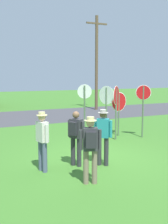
{
  "coord_description": "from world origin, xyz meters",
  "views": [
    {
      "loc": [
        -4.05,
        -7.63,
        2.75
      ],
      "look_at": [
        0.39,
        1.94,
        1.3
      ],
      "focal_mm": 42.47,
      "sensor_mm": 36.0,
      "label": 1
    }
  ],
  "objects_px": {
    "person_with_sunhat": "(103,134)",
    "person_in_dark_shirt": "(90,146)",
    "stop_sign_far_back": "(106,102)",
    "person_holding_notes": "(76,135)",
    "stop_sign_leaning_right": "(119,106)",
    "person_on_left": "(42,138)",
    "stop_sign_rear_left": "(85,101)",
    "utility_pole": "(97,61)",
    "stop_sign_tallest": "(143,102)",
    "stop_sign_rear_right": "(116,103)"
  },
  "relations": [
    {
      "from": "person_on_left",
      "to": "person_with_sunhat",
      "type": "bearing_deg",
      "value": -8.66
    },
    {
      "from": "utility_pole",
      "to": "person_in_dark_shirt",
      "type": "bearing_deg",
      "value": -118.12
    },
    {
      "from": "person_holding_notes",
      "to": "person_in_dark_shirt",
      "type": "height_order",
      "value": "person_in_dark_shirt"
    },
    {
      "from": "stop_sign_rear_right",
      "to": "person_in_dark_shirt",
      "type": "relative_size",
      "value": 1.34
    },
    {
      "from": "utility_pole",
      "to": "person_on_left",
      "type": "relative_size",
      "value": 4.27
    },
    {
      "from": "utility_pole",
      "to": "person_with_sunhat",
      "type": "xyz_separation_m",
      "value": [
        -6.12,
        -12.17,
        -2.9
      ]
    },
    {
      "from": "person_on_left",
      "to": "person_holding_notes",
      "type": "bearing_deg",
      "value": 0.71
    },
    {
      "from": "person_with_sunhat",
      "to": "utility_pole",
      "type": "bearing_deg",
      "value": 63.29
    },
    {
      "from": "stop_sign_leaning_right",
      "to": "person_on_left",
      "type": "relative_size",
      "value": 1.16
    },
    {
      "from": "stop_sign_far_back",
      "to": "stop_sign_rear_right",
      "type": "bearing_deg",
      "value": -80.92
    },
    {
      "from": "stop_sign_leaning_right",
      "to": "stop_sign_rear_left",
      "type": "bearing_deg",
      "value": 153.7
    },
    {
      "from": "person_with_sunhat",
      "to": "person_in_dark_shirt",
      "type": "distance_m",
      "value": 1.49
    },
    {
      "from": "person_in_dark_shirt",
      "to": "stop_sign_rear_right",
      "type": "bearing_deg",
      "value": 50.76
    },
    {
      "from": "stop_sign_far_back",
      "to": "stop_sign_rear_left",
      "type": "bearing_deg",
      "value": 140.43
    },
    {
      "from": "person_on_left",
      "to": "stop_sign_tallest",
      "type": "bearing_deg",
      "value": 23.24
    },
    {
      "from": "stop_sign_far_back",
      "to": "stop_sign_tallest",
      "type": "xyz_separation_m",
      "value": [
        1.41,
        -0.81,
        -0.01
      ]
    },
    {
      "from": "stop_sign_tallest",
      "to": "person_holding_notes",
      "type": "xyz_separation_m",
      "value": [
        -4.21,
        -2.24,
        -0.6
      ]
    },
    {
      "from": "person_with_sunhat",
      "to": "person_in_dark_shirt",
      "type": "height_order",
      "value": "same"
    },
    {
      "from": "person_holding_notes",
      "to": "person_in_dark_shirt",
      "type": "bearing_deg",
      "value": -98.11
    },
    {
      "from": "utility_pole",
      "to": "person_in_dark_shirt",
      "type": "distance_m",
      "value": 15.35
    },
    {
      "from": "stop_sign_rear_right",
      "to": "stop_sign_tallest",
      "type": "relative_size",
      "value": 0.99
    },
    {
      "from": "stop_sign_rear_right",
      "to": "stop_sign_rear_left",
      "type": "xyz_separation_m",
      "value": [
        -0.88,
        1.3,
        -0.03
      ]
    },
    {
      "from": "person_in_dark_shirt",
      "to": "stop_sign_tallest",
      "type": "bearing_deg",
      "value": 39.68
    },
    {
      "from": "stop_sign_rear_right",
      "to": "person_holding_notes",
      "type": "bearing_deg",
      "value": -140.58
    },
    {
      "from": "stop_sign_rear_left",
      "to": "person_with_sunhat",
      "type": "height_order",
      "value": "stop_sign_rear_left"
    },
    {
      "from": "stop_sign_rear_left",
      "to": "utility_pole",
      "type": "bearing_deg",
      "value": 59.2
    },
    {
      "from": "stop_sign_rear_right",
      "to": "utility_pole",
      "type": "bearing_deg",
      "value": 67.15
    },
    {
      "from": "stop_sign_tallest",
      "to": "person_on_left",
      "type": "height_order",
      "value": "stop_sign_tallest"
    },
    {
      "from": "stop_sign_tallest",
      "to": "person_in_dark_shirt",
      "type": "relative_size",
      "value": 1.35
    },
    {
      "from": "stop_sign_far_back",
      "to": "person_holding_notes",
      "type": "distance_m",
      "value": 4.18
    },
    {
      "from": "stop_sign_tallest",
      "to": "person_on_left",
      "type": "distance_m",
      "value": 5.74
    },
    {
      "from": "person_holding_notes",
      "to": "person_with_sunhat",
      "type": "relative_size",
      "value": 0.97
    },
    {
      "from": "stop_sign_far_back",
      "to": "person_in_dark_shirt",
      "type": "relative_size",
      "value": 1.32
    },
    {
      "from": "stop_sign_leaning_right",
      "to": "person_with_sunhat",
      "type": "distance_m",
      "value": 4.24
    },
    {
      "from": "utility_pole",
      "to": "stop_sign_leaning_right",
      "type": "distance_m",
      "value": 9.87
    },
    {
      "from": "stop_sign_rear_right",
      "to": "stop_sign_far_back",
      "type": "height_order",
      "value": "stop_sign_rear_right"
    },
    {
      "from": "stop_sign_rear_right",
      "to": "person_on_left",
      "type": "bearing_deg",
      "value": -148.67
    },
    {
      "from": "stop_sign_rear_right",
      "to": "person_in_dark_shirt",
      "type": "height_order",
      "value": "stop_sign_rear_right"
    },
    {
      "from": "stop_sign_leaning_right",
      "to": "stop_sign_far_back",
      "type": "bearing_deg",
      "value": 175.31
    },
    {
      "from": "stop_sign_tallest",
      "to": "person_holding_notes",
      "type": "height_order",
      "value": "stop_sign_tallest"
    },
    {
      "from": "stop_sign_leaning_right",
      "to": "stop_sign_far_back",
      "type": "distance_m",
      "value": 0.66
    },
    {
      "from": "stop_sign_tallest",
      "to": "stop_sign_rear_left",
      "type": "distance_m",
      "value": 2.62
    },
    {
      "from": "person_holding_notes",
      "to": "person_in_dark_shirt",
      "type": "xyz_separation_m",
      "value": [
        -0.2,
        -1.42,
        0.03
      ]
    },
    {
      "from": "stop_sign_far_back",
      "to": "person_with_sunhat",
      "type": "xyz_separation_m",
      "value": [
        -2.02,
        -3.34,
        -0.6
      ]
    },
    {
      "from": "stop_sign_tallest",
      "to": "person_with_sunhat",
      "type": "distance_m",
      "value": 4.3
    },
    {
      "from": "utility_pole",
      "to": "person_with_sunhat",
      "type": "bearing_deg",
      "value": -116.71
    },
    {
      "from": "stop_sign_leaning_right",
      "to": "person_on_left",
      "type": "xyz_separation_m",
      "value": [
        -4.47,
        -3.01,
        -0.39
      ]
    },
    {
      "from": "person_with_sunhat",
      "to": "person_on_left",
      "type": "xyz_separation_m",
      "value": [
        -1.82,
        0.28,
        0.0
      ]
    },
    {
      "from": "stop_sign_tallest",
      "to": "person_holding_notes",
      "type": "bearing_deg",
      "value": -151.96
    },
    {
      "from": "person_in_dark_shirt",
      "to": "stop_sign_leaning_right",
      "type": "bearing_deg",
      "value": 50.57
    }
  ]
}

